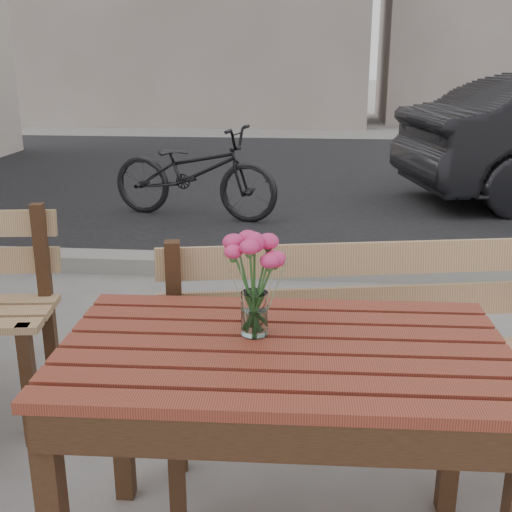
{
  "coord_description": "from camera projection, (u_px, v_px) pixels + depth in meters",
  "views": [
    {
      "loc": [
        -0.07,
        -1.49,
        1.56
      ],
      "look_at": [
        -0.23,
        0.27,
        1.0
      ],
      "focal_mm": 45.0,
      "sensor_mm": 36.0,
      "label": 1
    }
  ],
  "objects": [
    {
      "name": "main_table",
      "position": [
        283.0,
        385.0,
        1.84
      ],
      "size": [
        1.28,
        0.77,
        0.78
      ],
      "rotation": [
        0.0,
        0.0,
        0.03
      ],
      "color": "maroon",
      "rests_on": "ground"
    },
    {
      "name": "street",
      "position": [
        320.0,
        208.0,
        6.68
      ],
      "size": [
        30.0,
        8.12,
        0.12
      ],
      "color": "black",
      "rests_on": "ground"
    },
    {
      "name": "bicycle",
      "position": [
        194.0,
        172.0,
        6.28
      ],
      "size": [
        1.82,
        1.0,
        0.91
      ],
      "primitive_type": "imported",
      "rotation": [
        0.0,
        0.0,
        1.33
      ],
      "color": "black",
      "rests_on": "ground"
    },
    {
      "name": "main_vase",
      "position": [
        254.0,
        272.0,
        1.82
      ],
      "size": [
        0.17,
        0.17,
        0.31
      ],
      "color": "white",
      "rests_on": "main_table"
    },
    {
      "name": "main_bench",
      "position": [
        368.0,
        335.0,
        2.34
      ],
      "size": [
        1.59,
        0.73,
        0.95
      ],
      "rotation": [
        0.0,
        0.0,
        0.19
      ],
      "color": "#9D7A51",
      "rests_on": "ground"
    }
  ]
}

